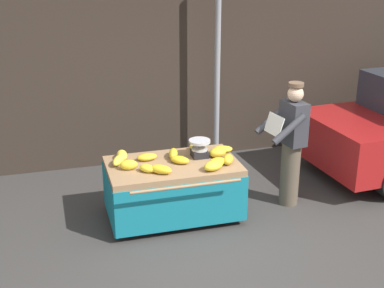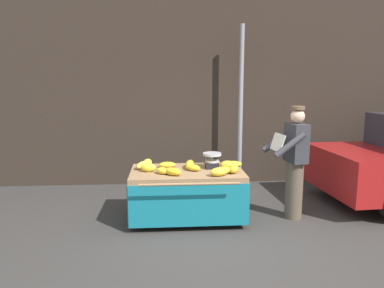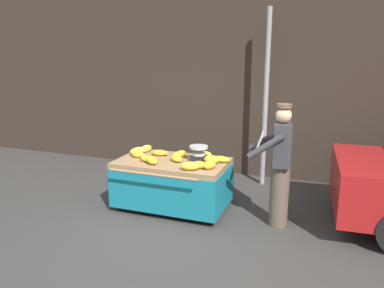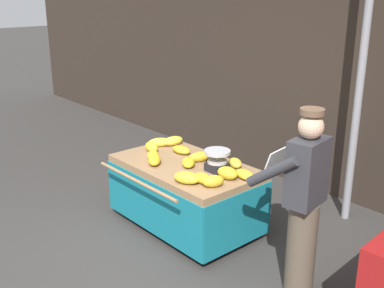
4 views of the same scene
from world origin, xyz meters
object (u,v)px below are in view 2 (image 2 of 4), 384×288
at_px(banana_bunch_1, 234,169).
at_px(banana_bunch_8, 142,165).
at_px(banana_bunch_13, 163,171).
at_px(banana_cart, 187,184).
at_px(vendor_person, 294,162).
at_px(banana_bunch_5, 213,162).
at_px(banana_bunch_10, 193,168).
at_px(banana_bunch_6, 148,168).
at_px(banana_bunch_12, 224,170).
at_px(street_pole, 240,109).
at_px(weighing_scale, 212,161).
at_px(banana_bunch_9, 190,164).
at_px(banana_bunch_7, 233,164).
at_px(banana_bunch_11, 227,165).
at_px(banana_bunch_3, 173,171).
at_px(banana_bunch_4, 147,163).
at_px(banana_bunch_2, 219,172).
at_px(banana_bunch_0, 167,165).

relative_size(banana_bunch_1, banana_bunch_8, 0.77).
height_order(banana_bunch_8, banana_bunch_13, banana_bunch_8).
relative_size(banana_cart, vendor_person, 0.98).
distance_m(banana_bunch_5, banana_bunch_10, 0.51).
height_order(banana_bunch_6, banana_bunch_12, banana_bunch_6).
bearing_deg(banana_bunch_13, street_pole, 50.15).
xyz_separation_m(weighing_scale, banana_bunch_8, (-1.06, 0.04, -0.06)).
relative_size(street_pole, banana_bunch_5, 13.52).
bearing_deg(banana_bunch_13, banana_bunch_9, 40.94).
relative_size(banana_bunch_6, banana_bunch_9, 0.76).
xyz_separation_m(banana_bunch_8, banana_bunch_9, (0.72, 0.03, 0.00)).
height_order(banana_bunch_7, banana_bunch_11, banana_bunch_11).
xyz_separation_m(street_pole, banana_bunch_3, (-1.33, -1.85, -0.73)).
distance_m(banana_bunch_8, banana_bunch_11, 1.29).
height_order(banana_bunch_3, banana_bunch_6, banana_bunch_6).
xyz_separation_m(banana_bunch_1, banana_bunch_7, (0.06, 0.39, -0.01)).
xyz_separation_m(banana_bunch_7, banana_bunch_10, (-0.64, -0.21, 0.00)).
distance_m(banana_bunch_8, banana_bunch_9, 0.72).
relative_size(banana_bunch_9, banana_bunch_11, 1.26).
xyz_separation_m(banana_bunch_11, banana_bunch_12, (-0.09, -0.27, -0.01)).
distance_m(banana_bunch_4, vendor_person, 2.24).
xyz_separation_m(banana_cart, banana_bunch_3, (-0.22, -0.27, 0.27)).
xyz_separation_m(banana_bunch_7, banana_bunch_13, (-1.09, -0.36, 0.00)).
height_order(banana_bunch_9, banana_bunch_13, banana_bunch_9).
bearing_deg(banana_bunch_2, banana_bunch_4, 147.64).
bearing_deg(banana_bunch_7, banana_bunch_1, -99.06).
xyz_separation_m(banana_bunch_1, banana_bunch_5, (-0.23, 0.55, -0.01)).
bearing_deg(street_pole, banana_bunch_8, -141.18).
xyz_separation_m(banana_bunch_2, banana_bunch_5, (0.00, 0.69, -0.01)).
height_order(banana_bunch_1, banana_bunch_12, banana_bunch_1).
relative_size(street_pole, banana_bunch_1, 14.11).
xyz_separation_m(banana_bunch_1, banana_bunch_11, (-0.05, 0.25, 0.00)).
distance_m(banana_bunch_7, vendor_person, 0.91).
xyz_separation_m(banana_bunch_0, banana_bunch_9, (0.34, -0.01, 0.01)).
height_order(weighing_scale, banana_bunch_10, weighing_scale).
xyz_separation_m(banana_bunch_4, banana_bunch_7, (1.33, -0.12, -0.01)).
xyz_separation_m(banana_bunch_2, banana_bunch_13, (-0.79, 0.17, -0.01)).
relative_size(banana_bunch_0, banana_bunch_10, 1.02).
xyz_separation_m(banana_bunch_2, banana_bunch_10, (-0.35, 0.32, -0.01)).
height_order(banana_bunch_5, banana_bunch_9, banana_bunch_9).
distance_m(banana_bunch_5, banana_bunch_11, 0.35).
relative_size(banana_bunch_10, vendor_person, 0.15).
height_order(banana_bunch_5, banana_bunch_11, banana_bunch_11).
xyz_separation_m(banana_bunch_3, banana_bunch_4, (-0.38, 0.57, 0.00)).
distance_m(banana_bunch_11, banana_bunch_12, 0.28).
distance_m(street_pole, banana_bunch_5, 1.59).
bearing_deg(banana_bunch_13, banana_bunch_12, -2.88).
bearing_deg(vendor_person, banana_bunch_0, 173.01).
relative_size(banana_bunch_10, banana_bunch_12, 1.22).
distance_m(weighing_scale, banana_bunch_6, 0.97).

